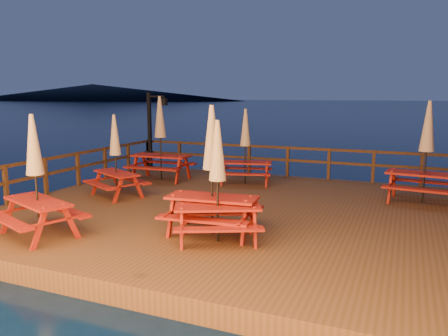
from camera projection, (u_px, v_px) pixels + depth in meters
The scene contains 13 objects.
ground at pixel (240, 224), 11.38m from camera, with size 500.00×500.00×0.00m, color #051633.
deck at pixel (240, 216), 11.35m from camera, with size 12.00×10.00×0.40m, color #4D3219.
deck_piles at pixel (239, 235), 11.43m from camera, with size 11.44×9.44×1.40m.
railing at pixel (261, 169), 12.80m from camera, with size 11.80×9.75×1.10m.
lamp_post at pixel (153, 123), 17.21m from camera, with size 0.85×0.18×3.00m.
headland_left at pixel (93, 92), 244.40m from camera, with size 180.00×84.00×9.00m, color black.
picnic_table_0 at pixel (35, 174), 8.93m from camera, with size 2.17×1.99×2.54m.
picnic_table_1 at pixel (426, 151), 11.67m from camera, with size 2.10×1.80×2.77m.
picnic_table_2 at pixel (218, 180), 8.61m from camera, with size 2.14×2.00×2.44m.
picnic_table_3 at pixel (212, 168), 9.05m from camera, with size 2.04×1.74×2.72m.
picnic_table_4 at pixel (245, 145), 14.25m from camera, with size 2.02×1.80×2.47m.
picnic_table_5 at pixel (115, 154), 12.50m from camera, with size 2.09×1.96×2.37m.
picnic_table_6 at pixel (160, 137), 14.94m from camera, with size 2.07×1.73×2.87m.
Camera 1 is at (3.87, -10.28, 3.33)m, focal length 35.00 mm.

